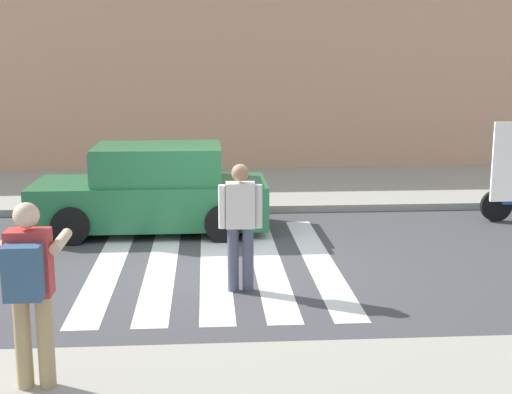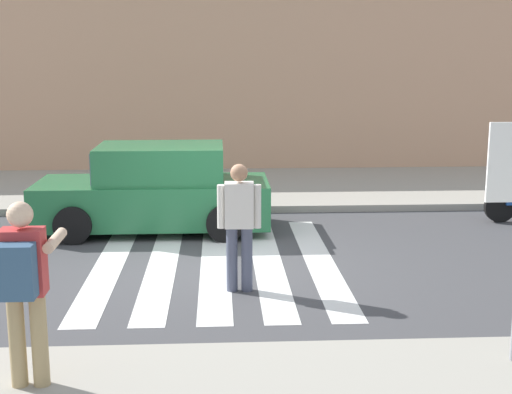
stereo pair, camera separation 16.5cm
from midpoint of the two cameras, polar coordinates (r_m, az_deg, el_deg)
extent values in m
plane|color=#424244|center=(10.73, -3.73, -5.60)|extent=(120.00, 120.00, 0.00)
cube|color=#9E998C|center=(16.55, -3.87, 0.71)|extent=(60.00, 4.80, 0.14)
cube|color=tan|center=(20.66, -4.02, 10.26)|extent=(56.00, 4.00, 5.46)
cube|color=silver|center=(11.03, -12.11, -5.34)|extent=(0.44, 5.20, 0.01)
cube|color=silver|center=(10.95, -7.95, -5.32)|extent=(0.44, 5.20, 0.01)
cube|color=silver|center=(10.92, -3.74, -5.27)|extent=(0.44, 5.20, 0.01)
cube|color=silver|center=(10.95, 0.47, -5.20)|extent=(0.44, 5.20, 0.01)
cube|color=silver|center=(11.04, 4.63, -5.10)|extent=(0.44, 5.20, 0.01)
cylinder|color=tan|center=(6.91, -18.79, -10.91)|extent=(0.15, 0.15, 0.88)
cylinder|color=tan|center=(6.87, -17.15, -10.96)|extent=(0.15, 0.15, 0.88)
cube|color=#B73333|center=(6.65, -18.36, -5.02)|extent=(0.38, 0.24, 0.60)
sphere|color=beige|center=(6.55, -18.60, -1.41)|extent=(0.23, 0.23, 0.23)
cylinder|color=beige|center=(6.88, -19.93, -3.41)|extent=(0.10, 0.58, 0.10)
cylinder|color=beige|center=(6.77, -16.01, -3.41)|extent=(0.10, 0.58, 0.10)
cube|color=black|center=(6.98, -17.65, -2.80)|extent=(0.14, 0.10, 0.10)
cube|color=#335170|center=(6.44, -18.85, -5.76)|extent=(0.32, 0.20, 0.48)
cylinder|color=#474C60|center=(9.54, -2.34, -5.01)|extent=(0.15, 0.15, 0.88)
cylinder|color=#474C60|center=(9.54, -1.14, -5.00)|extent=(0.15, 0.15, 0.88)
cube|color=silver|center=(9.36, -1.77, -0.65)|extent=(0.39, 0.25, 0.60)
sphere|color=#A37556|center=(9.28, -1.79, 1.95)|extent=(0.23, 0.23, 0.23)
cylinder|color=silver|center=(9.36, -3.24, -0.78)|extent=(0.10, 0.10, 0.58)
cylinder|color=silver|center=(9.37, -0.30, -0.76)|extent=(0.10, 0.10, 0.58)
cube|color=#236B3D|center=(12.87, -8.76, -0.40)|extent=(4.10, 1.70, 0.76)
cube|color=#236B3D|center=(12.74, -8.18, 2.69)|extent=(2.20, 1.56, 0.64)
cube|color=slate|center=(12.86, -12.95, 2.60)|extent=(0.10, 1.50, 0.54)
cube|color=slate|center=(12.70, -3.81, 2.76)|extent=(0.10, 1.50, 0.51)
cylinder|color=black|center=(12.27, -14.98, -2.24)|extent=(0.64, 0.22, 0.64)
cylinder|color=black|center=(13.90, -13.68, -0.60)|extent=(0.64, 0.22, 0.64)
cylinder|color=black|center=(12.05, -3.02, -2.12)|extent=(0.64, 0.22, 0.64)
cylinder|color=black|center=(13.70, -3.15, -0.46)|extent=(0.64, 0.22, 0.64)
cylinder|color=black|center=(14.23, 18.35, -0.67)|extent=(0.60, 0.10, 0.60)
cylinder|color=gray|center=(14.16, 18.71, 1.52)|extent=(0.04, 0.60, 0.04)
camera|label=1|loc=(0.08, -90.46, -0.09)|focal=50.00mm
camera|label=2|loc=(0.08, 89.54, 0.09)|focal=50.00mm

